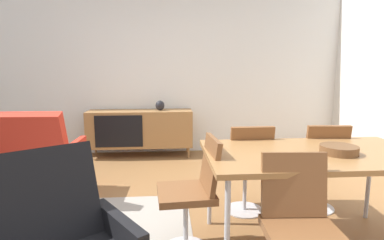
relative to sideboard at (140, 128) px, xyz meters
name	(u,v)px	position (x,y,z in m)	size (l,w,h in m)	color
ground_plane	(132,229)	(0.11, -2.30, -0.44)	(8.32, 8.32, 0.00)	olive
wall_back	(147,66)	(0.11, 0.30, 0.96)	(6.80, 0.12, 2.80)	silver
sideboard	(140,128)	(0.00, 0.00, 0.00)	(1.60, 0.45, 0.72)	olive
vase_cobalt	(160,105)	(0.31, 0.00, 0.36)	(0.14, 0.14, 0.15)	black
dining_table	(314,157)	(1.50, -2.65, 0.26)	(1.60, 0.90, 0.74)	olive
wooden_bowl_on_table	(339,150)	(1.64, -2.72, 0.33)	(0.26, 0.26, 0.06)	brown
dining_chair_front_left	(299,226)	(1.15, -3.21, 0.03)	(0.42, 0.45, 0.86)	brown
dining_chair_back_left	(247,165)	(1.15, -2.09, 0.03)	(0.41, 0.43, 0.86)	brown
dining_chair_near_window	(194,190)	(0.61, -2.64, 0.03)	(0.45, 0.43, 0.86)	brown
dining_chair_back_right	(320,163)	(1.85, -2.09, 0.03)	(0.43, 0.45, 0.86)	brown
lounge_chair_red	(43,155)	(-0.86, -1.57, 0.03)	(0.73, 0.67, 0.95)	red
side_table_round	(5,167)	(-1.29, -1.49, -0.12)	(0.44, 0.44, 0.52)	white
fruit_bowl	(3,145)	(-1.29, -1.49, 0.12)	(0.20, 0.20, 0.11)	#262628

